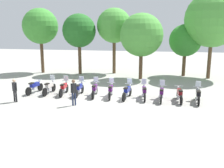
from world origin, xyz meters
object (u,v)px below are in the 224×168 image
Objects in this scene: motorcycle_9 at (179,94)px; tree_4 at (185,40)px; motorcycle_3 at (79,89)px; tree_0 at (40,26)px; motorcycle_2 at (64,88)px; person_0 at (74,90)px; tree_3 at (141,35)px; tree_2 at (114,26)px; motorcycle_6 at (127,92)px; person_1 at (15,89)px; motorcycle_5 at (111,90)px; motorcycle_10 at (198,95)px; motorcycle_0 at (35,87)px; tree_1 at (79,31)px; motorcycle_8 at (162,93)px; motorcycle_4 at (95,90)px; motorcycle_7 at (144,92)px; motorcycle_1 at (49,87)px; tree_5 at (213,19)px.

tree_4 is at bearing -10.52° from motorcycle_9.
tree_0 is at bearing 38.20° from motorcycle_3.
tree_4 reaches higher than motorcycle_2.
person_0 is 0.27× the size of tree_3.
motorcycle_9 is 0.31× the size of tree_2.
tree_3 is (3.46, 9.84, 3.31)m from person_0.
person_1 reaches higher than motorcycle_6.
tree_3 reaches higher than person_0.
motorcycle_2 and motorcycle_5 have the same top height.
tree_0 reaches higher than motorcycle_3.
motorcycle_3 and motorcycle_6 have the same top height.
tree_4 reaches higher than motorcycle_10.
tree_3 is at bearing -29.51° from motorcycle_3.
person_0 reaches higher than motorcycle_0.
tree_4 is (11.23, 0.93, -0.97)m from tree_1.
motorcycle_5 is at bearing 92.50° from motorcycle_10.
motorcycle_2 reaches higher than motorcycle_9.
motorcycle_8 is (7.28, -0.20, 0.00)m from motorcycle_2.
tree_4 reaches higher than motorcycle_4.
motorcycle_5 is 0.33× the size of tree_1.
motorcycle_2 is at bearing -125.00° from tree_3.
motorcycle_0 is 1.00× the size of motorcycle_5.
motorcycle_5 is at bearing -120.35° from tree_4.
motorcycle_7 is (6.06, -0.00, 0.00)m from motorcycle_2.
tree_4 is at bearing -41.12° from motorcycle_3.
motorcycle_4 is at bearing -91.09° from motorcycle_1.
motorcycle_9 is (7.28, -0.17, -0.01)m from motorcycle_3.
motorcycle_5 is 1.37× the size of person_1.
tree_2 is (-4.14, 10.15, 4.73)m from motorcycle_7.
motorcycle_5 and motorcycle_10 have the same top height.
tree_1 reaches higher than motorcycle_10.
motorcycle_3 is 1.00× the size of motorcycle_5.
motorcycle_3 is (1.22, -0.00, 0.00)m from motorcycle_2.
tree_2 is 7.73m from tree_4.
motorcycle_3 reaches higher than motorcycle_0.
motorcycle_6 is 0.30× the size of tree_2.
motorcycle_3 is at bearing -94.00° from tree_2.
tree_1 is (0.78, 11.54, 3.78)m from person_1.
motorcycle_7 is at bearing 117.48° from person_1.
motorcycle_8 is at bearing 86.62° from motorcycle_9.
motorcycle_3 is at bearing -139.67° from tree_5.
motorcycle_5 is 3.65m from motorcycle_8.
motorcycle_7 is 8.34m from tree_3.
tree_2 reaches higher than motorcycle_3.
motorcycle_10 is at bearing -92.51° from motorcycle_3.
tree_3 is at bearing -59.34° from person_0.
motorcycle_5 is 0.31× the size of tree_2.
tree_4 is at bearing -1.41° from tree_2.
tree_2 is 1.11× the size of tree_3.
motorcycle_2 is at bearing -142.71° from tree_5.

